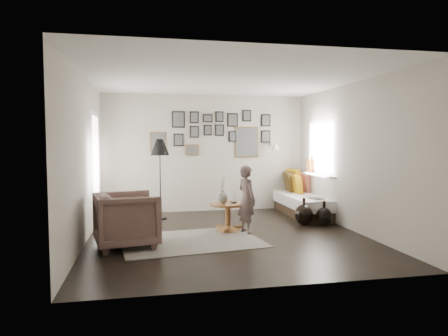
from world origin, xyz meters
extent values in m
plane|color=black|center=(0.00, 0.00, 0.00)|extent=(4.80, 4.80, 0.00)
plane|color=#B0A79A|center=(0.00, 2.40, 1.30)|extent=(4.50, 0.00, 4.50)
plane|color=#B0A79A|center=(0.00, -2.40, 1.30)|extent=(4.50, 0.00, 4.50)
plane|color=#B0A79A|center=(-2.25, 0.00, 1.30)|extent=(0.00, 4.80, 4.80)
plane|color=#B0A79A|center=(2.25, 0.00, 1.30)|extent=(0.00, 4.80, 4.80)
plane|color=white|center=(0.00, 0.00, 2.60)|extent=(4.80, 4.80, 0.00)
plane|color=white|center=(-2.23, 1.20, 1.05)|extent=(0.00, 2.14, 2.14)
plane|color=white|center=(-2.23, 1.20, 1.05)|extent=(0.00, 1.88, 1.88)
plane|color=white|center=(-2.23, 1.20, 1.05)|extent=(0.00, 1.93, 1.93)
plane|color=white|center=(2.23, 1.20, 1.45)|extent=(0.00, 1.30, 1.30)
plane|color=white|center=(2.23, 1.20, 1.45)|extent=(0.00, 1.14, 1.14)
cube|color=white|center=(2.17, 1.20, 0.88)|extent=(0.15, 1.32, 0.04)
cylinder|color=#8C4C14|center=(2.17, 1.55, 1.04)|extent=(0.10, 0.10, 0.28)
cylinder|color=#8C4C14|center=(2.17, 1.72, 1.01)|extent=(0.08, 0.08, 0.22)
cube|color=brown|center=(-1.05, 2.38, 1.55)|extent=(0.35, 0.03, 0.45)
cube|color=black|center=(-1.05, 2.37, 1.55)|extent=(0.30, 0.01, 0.40)
cube|color=black|center=(-0.60, 2.38, 2.05)|extent=(0.28, 0.03, 0.36)
cube|color=black|center=(-0.60, 2.37, 2.05)|extent=(0.23, 0.01, 0.31)
cube|color=black|center=(-0.60, 2.38, 1.60)|extent=(0.22, 0.03, 0.28)
cube|color=black|center=(-0.60, 2.37, 1.60)|extent=(0.17, 0.01, 0.23)
cube|color=black|center=(-0.25, 2.38, 2.10)|extent=(0.20, 0.03, 0.26)
cube|color=black|center=(-0.25, 2.37, 2.10)|extent=(0.15, 0.01, 0.21)
cube|color=black|center=(-0.25, 2.38, 1.78)|extent=(0.20, 0.03, 0.26)
cube|color=black|center=(-0.25, 2.37, 1.78)|extent=(0.15, 0.01, 0.21)
cube|color=black|center=(0.05, 2.38, 2.08)|extent=(0.22, 0.03, 0.18)
cube|color=black|center=(0.05, 2.37, 2.08)|extent=(0.17, 0.01, 0.13)
cube|color=black|center=(0.05, 2.38, 1.82)|extent=(0.18, 0.03, 0.24)
cube|color=black|center=(0.05, 2.37, 1.82)|extent=(0.13, 0.01, 0.19)
cube|color=black|center=(0.32, 2.38, 2.12)|extent=(0.18, 0.03, 0.24)
cube|color=black|center=(0.32, 2.37, 2.12)|extent=(0.13, 0.01, 0.19)
cube|color=black|center=(0.32, 2.38, 1.82)|extent=(0.20, 0.03, 0.26)
cube|color=black|center=(0.32, 2.37, 1.82)|extent=(0.15, 0.01, 0.21)
cube|color=black|center=(0.62, 2.38, 2.05)|extent=(0.24, 0.03, 0.30)
cube|color=black|center=(0.62, 2.37, 2.05)|extent=(0.19, 0.01, 0.25)
cube|color=black|center=(0.62, 2.38, 1.68)|extent=(0.18, 0.03, 0.24)
cube|color=black|center=(0.62, 2.37, 1.68)|extent=(0.13, 0.01, 0.19)
cube|color=brown|center=(0.95, 2.38, 1.55)|extent=(0.55, 0.03, 0.70)
cube|color=black|center=(0.95, 2.37, 1.55)|extent=(0.50, 0.01, 0.65)
cube|color=black|center=(0.95, 2.38, 2.15)|extent=(0.20, 0.03, 0.26)
cube|color=black|center=(0.95, 2.37, 2.15)|extent=(0.15, 0.01, 0.21)
cube|color=black|center=(1.40, 2.38, 2.05)|extent=(0.22, 0.03, 0.28)
cube|color=black|center=(1.40, 2.37, 2.05)|extent=(0.17, 0.01, 0.23)
cube|color=black|center=(1.40, 2.38, 1.68)|extent=(0.22, 0.03, 0.28)
cube|color=black|center=(1.40, 2.37, 1.68)|extent=(0.17, 0.01, 0.23)
cube|color=brown|center=(-0.30, 2.38, 1.38)|extent=(0.30, 0.03, 0.24)
cube|color=black|center=(-0.30, 2.37, 1.38)|extent=(0.25, 0.01, 0.19)
cube|color=white|center=(1.55, 2.37, 1.50)|extent=(0.06, 0.04, 0.10)
cylinder|color=white|center=(1.55, 2.25, 1.52)|extent=(0.02, 0.24, 0.02)
cone|color=white|center=(1.55, 2.12, 1.46)|extent=(0.18, 0.18, 0.14)
cube|color=beige|center=(-0.63, -0.27, 0.01)|extent=(2.32, 1.77, 0.01)
cone|color=brown|center=(0.08, 0.32, 0.04)|extent=(0.47, 0.47, 0.09)
cylinder|color=brown|center=(0.08, 0.32, 0.25)|extent=(0.10, 0.10, 0.36)
cylinder|color=brown|center=(0.08, 0.32, 0.47)|extent=(0.63, 0.63, 0.04)
ellipsoid|color=black|center=(0.00, 0.34, 0.59)|extent=(0.18, 0.18, 0.20)
cylinder|color=black|center=(0.00, 0.34, 0.71)|extent=(0.05, 0.05, 0.04)
cylinder|color=black|center=(0.19, 0.32, 0.50)|extent=(0.11, 0.11, 0.02)
cube|color=black|center=(2.00, 1.46, 0.11)|extent=(0.77, 1.82, 0.21)
cube|color=silver|center=(2.00, 1.46, 0.31)|extent=(0.83, 1.88, 0.23)
cube|color=#A96E09|center=(2.02, 2.21, 0.67)|extent=(0.29, 0.56, 0.53)
cube|color=#382811|center=(1.89, 2.11, 0.64)|extent=(0.26, 0.50, 0.47)
cube|color=maroon|center=(2.13, 1.96, 0.63)|extent=(0.34, 0.50, 0.46)
cube|color=#A96E09|center=(1.94, 1.82, 0.62)|extent=(0.24, 0.45, 0.44)
cube|color=black|center=(2.00, 0.91, 0.44)|extent=(0.26, 0.32, 0.02)
imported|color=brown|center=(-1.61, -0.40, 0.41)|extent=(1.06, 1.04, 0.82)
cube|color=white|center=(-1.58, -0.35, 0.48)|extent=(0.43, 0.44, 0.17)
cylinder|color=black|center=(-1.04, 1.64, 0.01)|extent=(0.25, 0.25, 0.03)
cylinder|color=black|center=(-1.04, 1.64, 0.72)|extent=(0.02, 0.02, 1.44)
cone|color=black|center=(-1.04, 1.64, 1.46)|extent=(0.38, 0.38, 0.32)
cube|color=black|center=(-1.74, -0.39, 0.16)|extent=(0.20, 0.09, 0.27)
cube|color=white|center=(-1.71, -0.41, 0.16)|extent=(0.20, 0.17, 0.27)
ellipsoid|color=black|center=(1.58, 0.51, 0.20)|extent=(0.34, 0.34, 0.39)
cylinder|color=black|center=(1.58, 0.51, 0.45)|extent=(0.06, 0.06, 0.12)
ellipsoid|color=black|center=(1.93, 0.39, 0.17)|extent=(0.30, 0.30, 0.35)
cylinder|color=black|center=(1.93, 0.39, 0.41)|extent=(0.06, 0.06, 0.12)
imported|color=brown|center=(0.37, 0.09, 0.58)|extent=(0.40, 0.49, 1.17)
camera|label=1|loc=(-1.33, -6.46, 1.60)|focal=32.00mm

